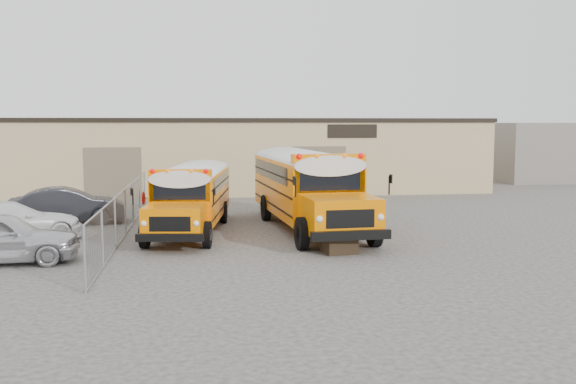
{
  "coord_description": "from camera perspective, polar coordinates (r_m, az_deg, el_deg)",
  "views": [
    {
      "loc": [
        -3.04,
        -22.61,
        4.35
      ],
      "look_at": [
        0.45,
        2.85,
        1.6
      ],
      "focal_mm": 40.0,
      "sensor_mm": 36.0,
      "label": 1
    }
  ],
  "objects": [
    {
      "name": "car_white",
      "position": [
        25.85,
        -23.44,
        -2.42
      ],
      "size": [
        5.52,
        3.74,
        1.48
      ],
      "primitive_type": "imported",
      "rotation": [
        0.0,
        0.0,
        1.93
      ],
      "color": "white",
      "rests_on": "ground"
    },
    {
      "name": "ground",
      "position": [
        23.23,
        -0.14,
        -4.69
      ],
      "size": [
        120.0,
        120.0,
        0.0
      ],
      "primitive_type": "plane",
      "color": "#3A3735",
      "rests_on": "ground"
    },
    {
      "name": "school_bus_left",
      "position": [
        32.0,
        -7.06,
        1.09
      ],
      "size": [
        3.54,
        9.54,
        2.73
      ],
      "color": "orange",
      "rests_on": "ground"
    },
    {
      "name": "car_dark",
      "position": [
        29.4,
        -19.02,
        -1.17
      ],
      "size": [
        5.03,
        2.41,
        1.59
      ],
      "primitive_type": "imported",
      "rotation": [
        0.0,
        0.0,
        1.73
      ],
      "color": "black",
      "rests_on": "ground"
    },
    {
      "name": "school_bus_right",
      "position": [
        33.38,
        -1.13,
        1.9
      ],
      "size": [
        3.64,
        11.4,
        3.28
      ],
      "color": "orange",
      "rests_on": "ground"
    },
    {
      "name": "tarp_bundle",
      "position": [
        21.67,
        4.55,
        -3.33
      ],
      "size": [
        1.19,
        1.15,
        1.57
      ],
      "color": "black",
      "rests_on": "ground"
    },
    {
      "name": "distant_building_right",
      "position": [
        53.93,
        22.34,
        3.36
      ],
      "size": [
        10.0,
        8.0,
        4.4
      ],
      "primitive_type": "cube",
      "color": "gray",
      "rests_on": "ground"
    },
    {
      "name": "chainlink_fence",
      "position": [
        26.01,
        -14.27,
        -1.7
      ],
      "size": [
        0.07,
        18.07,
        1.81
      ],
      "color": "gray",
      "rests_on": "ground"
    },
    {
      "name": "warehouse",
      "position": [
        42.76,
        -3.73,
        3.44
      ],
      "size": [
        30.2,
        10.2,
        4.67
      ],
      "color": "tan",
      "rests_on": "ground"
    }
  ]
}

